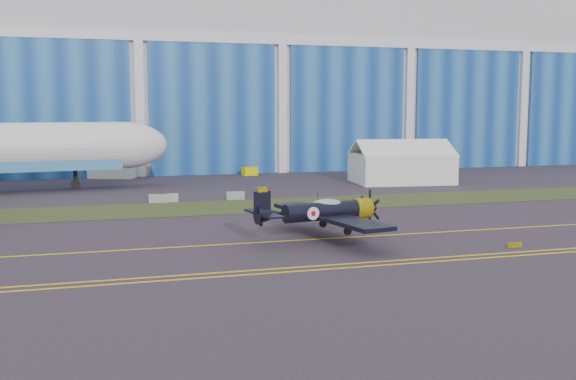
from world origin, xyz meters
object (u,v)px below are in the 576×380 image
object	(u,v)px
warbird	(321,211)
shipping_container	(112,168)
tug	(250,171)
tent	(401,161)

from	to	relation	value
warbird	shipping_container	distance (m)	54.92
warbird	tug	bearing A→B (deg)	72.68
tent	shipping_container	bearing A→B (deg)	161.76
warbird	tent	bearing A→B (deg)	45.87
shipping_container	tug	distance (m)	20.31
warbird	tug	world-z (taller)	warbird
tent	warbird	bearing A→B (deg)	-117.22
warbird	shipping_container	bearing A→B (deg)	94.35
tent	tug	size ratio (longest dim) A/B	6.36
tent	tug	xyz separation A→B (m)	(-17.51, 15.93, -2.35)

